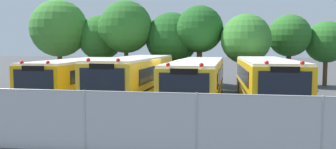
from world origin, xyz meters
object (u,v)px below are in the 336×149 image
(tree_3, at_px, (173,38))
(tree_6, at_px, (291,36))
(school_bus_3, at_px, (266,80))
(tree_5, at_px, (247,40))
(tree_4, at_px, (198,30))
(traffic_cone, at_px, (70,136))
(school_bus_0, at_px, (75,77))
(tree_1, at_px, (103,37))
(school_bus_2, at_px, (198,79))
(tree_0, at_px, (58,29))
(school_bus_1, at_px, (136,77))
(tree_2, at_px, (123,27))
(tree_7, at_px, (326,43))

(tree_3, distance_m, tree_6, 9.50)
(school_bus_3, height_order, tree_5, tree_5)
(tree_4, relative_size, tree_6, 1.12)
(tree_3, bearing_deg, traffic_cone, -91.77)
(tree_4, distance_m, traffic_cone, 17.62)
(school_bus_0, bearing_deg, tree_1, -81.12)
(school_bus_0, distance_m, tree_3, 10.31)
(school_bus_2, distance_m, tree_0, 15.18)
(tree_3, distance_m, tree_5, 6.20)
(school_bus_2, distance_m, traffic_cone, 9.78)
(school_bus_1, xyz_separation_m, tree_2, (-3.13, 7.82, 3.34))
(traffic_cone, bearing_deg, school_bus_3, 51.26)
(school_bus_2, height_order, school_bus_3, school_bus_3)
(school_bus_1, xyz_separation_m, tree_3, (0.75, 9.02, 2.46))
(school_bus_1, bearing_deg, tree_0, -40.89)
(tree_2, bearing_deg, tree_4, 1.91)
(tree_5, bearing_deg, school_bus_0, -145.76)
(tree_3, height_order, traffic_cone, tree_3)
(tree_1, distance_m, traffic_cone, 19.26)
(tree_0, height_order, tree_1, tree_0)
(school_bus_1, relative_size, tree_0, 1.51)
(tree_7, height_order, traffic_cone, tree_7)
(school_bus_1, bearing_deg, tree_2, -67.51)
(school_bus_3, distance_m, traffic_cone, 11.48)
(school_bus_1, distance_m, school_bus_3, 7.35)
(tree_1, bearing_deg, tree_5, -8.86)
(school_bus_0, xyz_separation_m, traffic_cone, (4.01, -9.00, -1.03))
(school_bus_3, relative_size, tree_6, 1.81)
(school_bus_3, height_order, tree_1, tree_1)
(school_bus_0, xyz_separation_m, tree_4, (6.73, 7.90, 3.17))
(school_bus_2, relative_size, tree_4, 1.81)
(tree_2, bearing_deg, tree_6, 6.28)
(tree_0, height_order, tree_6, tree_0)
(tree_4, relative_size, tree_5, 1.14)
(school_bus_3, relative_size, tree_3, 1.73)
(traffic_cone, bearing_deg, school_bus_0, 113.99)
(tree_6, bearing_deg, tree_4, -170.16)
(school_bus_2, xyz_separation_m, tree_7, (9.46, 9.69, 2.16))
(school_bus_1, xyz_separation_m, tree_1, (-5.45, 9.17, 2.55))
(tree_0, relative_size, tree_7, 1.37)
(tree_2, bearing_deg, traffic_cone, -78.75)
(tree_5, bearing_deg, tree_3, 163.71)
(tree_6, distance_m, traffic_cone, 21.09)
(tree_6, bearing_deg, tree_3, -178.36)
(school_bus_3, relative_size, tree_5, 1.84)
(school_bus_2, xyz_separation_m, tree_5, (3.09, 7.05, 2.36))
(school_bus_2, distance_m, tree_3, 9.59)
(school_bus_0, distance_m, school_bus_2, 7.42)
(school_bus_0, relative_size, tree_3, 1.61)
(tree_7, xyz_separation_m, traffic_cone, (-12.88, -18.79, -3.20))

